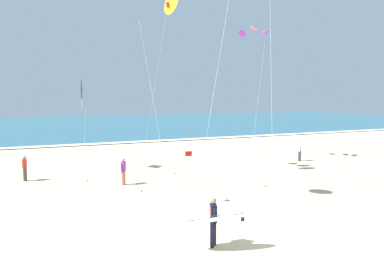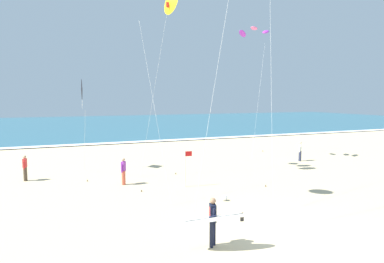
{
  "view_description": "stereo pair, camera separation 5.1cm",
  "coord_description": "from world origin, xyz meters",
  "px_view_note": "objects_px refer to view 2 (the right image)",
  "views": [
    {
      "loc": [
        -7.83,
        -9.97,
        5.05
      ],
      "look_at": [
        -0.8,
        6.95,
        3.24
      ],
      "focal_mm": 31.64,
      "sensor_mm": 36.0,
      "label": 1
    },
    {
      "loc": [
        -7.79,
        -9.99,
        5.05
      ],
      "look_at": [
        -0.8,
        6.95,
        3.24
      ],
      "focal_mm": 31.64,
      "sensor_mm": 36.0,
      "label": 2
    }
  ],
  "objects_px": {
    "surfer_lead": "(214,219)",
    "kite_diamond_charcoal_close": "(82,91)",
    "kite_delta_golden_mid": "(170,3)",
    "kite_arc_rose_low": "(254,32)",
    "beach_ball": "(225,198)",
    "lifeguard_flag": "(186,165)",
    "bystander_red_top": "(25,168)",
    "bystander_white_top": "(300,151)",
    "bystander_purple_top": "(123,171)"
  },
  "relations": [
    {
      "from": "kite_arc_rose_low",
      "to": "beach_ball",
      "type": "xyz_separation_m",
      "value": [
        -7.27,
        -8.97,
        -10.16
      ]
    },
    {
      "from": "kite_delta_golden_mid",
      "to": "beach_ball",
      "type": "bearing_deg",
      "value": -6.16
    },
    {
      "from": "surfer_lead",
      "to": "kite_diamond_charcoal_close",
      "type": "relative_size",
      "value": 0.35
    },
    {
      "from": "kite_delta_golden_mid",
      "to": "beach_ball",
      "type": "relative_size",
      "value": 35.25
    },
    {
      "from": "kite_arc_rose_low",
      "to": "lifeguard_flag",
      "type": "xyz_separation_m",
      "value": [
        -8.06,
        -5.76,
        -9.03
      ]
    },
    {
      "from": "bystander_white_top",
      "to": "beach_ball",
      "type": "distance_m",
      "value": 12.77
    },
    {
      "from": "lifeguard_flag",
      "to": "beach_ball",
      "type": "xyz_separation_m",
      "value": [
        0.79,
        -3.21,
        -1.13
      ]
    },
    {
      "from": "bystander_purple_top",
      "to": "surfer_lead",
      "type": "bearing_deg",
      "value": -83.17
    },
    {
      "from": "lifeguard_flag",
      "to": "kite_delta_golden_mid",
      "type": "bearing_deg",
      "value": -123.11
    },
    {
      "from": "surfer_lead",
      "to": "kite_delta_golden_mid",
      "type": "relative_size",
      "value": 0.23
    },
    {
      "from": "kite_arc_rose_low",
      "to": "kite_diamond_charcoal_close",
      "type": "height_order",
      "value": "kite_arc_rose_low"
    },
    {
      "from": "bystander_red_top",
      "to": "beach_ball",
      "type": "height_order",
      "value": "bystander_red_top"
    },
    {
      "from": "surfer_lead",
      "to": "kite_delta_golden_mid",
      "type": "bearing_deg",
      "value": 88.06
    },
    {
      "from": "kite_diamond_charcoal_close",
      "to": "beach_ball",
      "type": "bearing_deg",
      "value": -59.6
    },
    {
      "from": "beach_ball",
      "to": "surfer_lead",
      "type": "bearing_deg",
      "value": -121.83
    },
    {
      "from": "surfer_lead",
      "to": "bystander_red_top",
      "type": "xyz_separation_m",
      "value": [
        -6.54,
        12.84,
        -0.23
      ]
    },
    {
      "from": "bystander_white_top",
      "to": "lifeguard_flag",
      "type": "bearing_deg",
      "value": -161.2
    },
    {
      "from": "kite_diamond_charcoal_close",
      "to": "bystander_white_top",
      "type": "height_order",
      "value": "kite_diamond_charcoal_close"
    },
    {
      "from": "kite_delta_golden_mid",
      "to": "bystander_white_top",
      "type": "distance_m",
      "value": 17.16
    },
    {
      "from": "kite_arc_rose_low",
      "to": "bystander_white_top",
      "type": "xyz_separation_m",
      "value": [
        3.33,
        -1.88,
        -9.49
      ]
    },
    {
      "from": "bystander_purple_top",
      "to": "beach_ball",
      "type": "xyz_separation_m",
      "value": [
        4.01,
        -5.0,
        -0.67
      ]
    },
    {
      "from": "kite_arc_rose_low",
      "to": "bystander_red_top",
      "type": "height_order",
      "value": "kite_arc_rose_low"
    },
    {
      "from": "kite_arc_rose_low",
      "to": "kite_diamond_charcoal_close",
      "type": "distance_m",
      "value": 13.96
    },
    {
      "from": "surfer_lead",
      "to": "bystander_purple_top",
      "type": "xyz_separation_m",
      "value": [
        -1.15,
        9.61,
        -0.23
      ]
    },
    {
      "from": "beach_ball",
      "to": "bystander_red_top",
      "type": "bearing_deg",
      "value": 138.79
    },
    {
      "from": "kite_delta_golden_mid",
      "to": "bystander_white_top",
      "type": "xyz_separation_m",
      "value": [
        13.29,
        6.8,
        -8.45
      ]
    },
    {
      "from": "bystander_purple_top",
      "to": "lifeguard_flag",
      "type": "xyz_separation_m",
      "value": [
        3.22,
        -1.79,
        0.45
      ]
    },
    {
      "from": "kite_arc_rose_low",
      "to": "bystander_white_top",
      "type": "bearing_deg",
      "value": -29.47
    },
    {
      "from": "bystander_red_top",
      "to": "surfer_lead",
      "type": "bearing_deg",
      "value": -63.02
    },
    {
      "from": "bystander_white_top",
      "to": "bystander_red_top",
      "type": "xyz_separation_m",
      "value": [
        -20.0,
        1.14,
        0.0
      ]
    },
    {
      "from": "bystander_red_top",
      "to": "kite_diamond_charcoal_close",
      "type": "bearing_deg",
      "value": 24.94
    },
    {
      "from": "bystander_red_top",
      "to": "lifeguard_flag",
      "type": "relative_size",
      "value": 0.76
    },
    {
      "from": "bystander_purple_top",
      "to": "kite_delta_golden_mid",
      "type": "bearing_deg",
      "value": -74.39
    },
    {
      "from": "kite_delta_golden_mid",
      "to": "kite_arc_rose_low",
      "type": "xyz_separation_m",
      "value": [
        9.96,
        8.68,
        1.03
      ]
    },
    {
      "from": "surfer_lead",
      "to": "kite_delta_golden_mid",
      "type": "height_order",
      "value": "kite_delta_golden_mid"
    },
    {
      "from": "bystander_purple_top",
      "to": "kite_arc_rose_low",
      "type": "bearing_deg",
      "value": 19.39
    },
    {
      "from": "lifeguard_flag",
      "to": "bystander_red_top",
      "type": "bearing_deg",
      "value": 149.76
    },
    {
      "from": "bystander_red_top",
      "to": "bystander_purple_top",
      "type": "xyz_separation_m",
      "value": [
        5.39,
        -3.23,
        0.0
      ]
    },
    {
      "from": "beach_ball",
      "to": "kite_delta_golden_mid",
      "type": "bearing_deg",
      "value": 173.84
    },
    {
      "from": "kite_delta_golden_mid",
      "to": "lifeguard_flag",
      "type": "height_order",
      "value": "kite_delta_golden_mid"
    },
    {
      "from": "surfer_lead",
      "to": "kite_arc_rose_low",
      "type": "distance_m",
      "value": 19.31
    },
    {
      "from": "kite_arc_rose_low",
      "to": "bystander_purple_top",
      "type": "bearing_deg",
      "value": -160.61
    },
    {
      "from": "lifeguard_flag",
      "to": "bystander_purple_top",
      "type": "bearing_deg",
      "value": 150.97
    },
    {
      "from": "bystander_white_top",
      "to": "bystander_purple_top",
      "type": "relative_size",
      "value": 1.0
    },
    {
      "from": "bystander_purple_top",
      "to": "lifeguard_flag",
      "type": "height_order",
      "value": "lifeguard_flag"
    },
    {
      "from": "kite_diamond_charcoal_close",
      "to": "surfer_lead",
      "type": "bearing_deg",
      "value": -78.52
    },
    {
      "from": "bystander_purple_top",
      "to": "kite_diamond_charcoal_close",
      "type": "bearing_deg",
      "value": 110.15
    },
    {
      "from": "surfer_lead",
      "to": "kite_diamond_charcoal_close",
      "type": "bearing_deg",
      "value": 101.48
    },
    {
      "from": "kite_arc_rose_low",
      "to": "lifeguard_flag",
      "type": "relative_size",
      "value": 5.08
    },
    {
      "from": "kite_diamond_charcoal_close",
      "to": "lifeguard_flag",
      "type": "bearing_deg",
      "value": -53.11
    }
  ]
}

